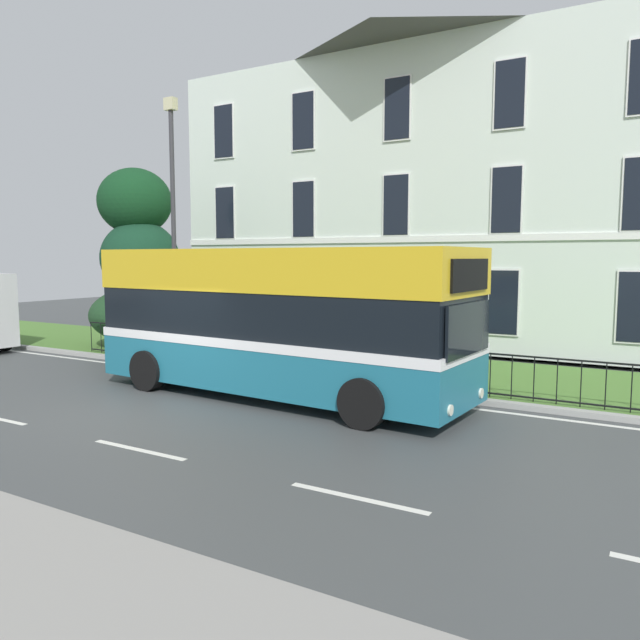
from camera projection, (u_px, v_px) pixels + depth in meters
name	position (u px, v px, depth m)	size (l,w,h in m)	color
ground_plane	(169.00, 402.00, 13.32)	(60.00, 56.00, 0.18)	#404445
georgian_townhouse	(444.00, 178.00, 23.67)	(17.99, 9.67, 12.12)	silver
iron_verge_railing	(310.00, 357.00, 15.45)	(16.47, 0.04, 0.97)	black
evergreen_tree	(142.00, 272.00, 20.80)	(3.78, 3.78, 6.04)	#423328
single_decker_bus	(277.00, 320.00, 13.62)	(9.08, 3.15, 3.33)	#1D6880
street_lamp_post	(173.00, 212.00, 18.43)	(0.36, 0.24, 7.76)	#333338
litter_bin	(479.00, 366.00, 13.69)	(0.45, 0.45, 1.17)	#23472D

